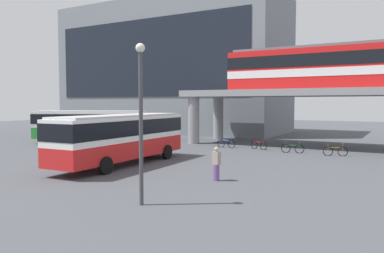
{
  "coord_description": "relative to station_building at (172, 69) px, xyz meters",
  "views": [
    {
      "loc": [
        16.46,
        -18.88,
        3.99
      ],
      "look_at": [
        2.23,
        6.16,
        2.2
      ],
      "focal_mm": 35.9,
      "sensor_mm": 36.0,
      "label": 1
    }
  ],
  "objects": [
    {
      "name": "ground_plane",
      "position": [
        13.27,
        -17.54,
        -8.85
      ],
      "size": [
        120.0,
        120.0,
        0.0
      ],
      "primitive_type": "plane",
      "color": "#47494F"
    },
    {
      "name": "station_building",
      "position": [
        0.0,
        0.0,
        0.0
      ],
      "size": [
        31.9,
        12.63,
        17.7
      ],
      "color": "slate",
      "rests_on": "ground_plane"
    },
    {
      "name": "bicycle_blue",
      "position": [
        15.62,
        -15.44,
        -8.49
      ],
      "size": [
        1.79,
        0.16,
        1.04
      ],
      "color": "black",
      "rests_on": "ground_plane"
    },
    {
      "name": "bus_secondary",
      "position": [
        2.67,
        -18.88,
        -6.86
      ],
      "size": [
        11.19,
        6.48,
        3.22
      ],
      "color": "#268C33",
      "rests_on": "ground_plane"
    },
    {
      "name": "bicycle_green",
      "position": [
        21.72,
        -16.11,
        -8.49
      ],
      "size": [
        1.77,
        0.41,
        1.04
      ],
      "color": "black",
      "rests_on": "ground_plane"
    },
    {
      "name": "bicycle_brown",
      "position": [
        24.96,
        -16.25,
        -8.49
      ],
      "size": [
        1.73,
        0.56,
        1.04
      ],
      "color": "black",
      "rests_on": "ground_plane"
    },
    {
      "name": "bus_main",
      "position": [
        13.72,
        -27.38,
        -6.86
      ],
      "size": [
        3.06,
        11.13,
        3.22
      ],
      "color": "red",
      "rests_on": "ground_plane"
    },
    {
      "name": "elevated_platform",
      "position": [
        26.85,
        -11.0,
        -4.32
      ],
      "size": [
        33.37,
        7.15,
        5.17
      ],
      "color": "gray",
      "rests_on": "ground_plane"
    },
    {
      "name": "lamp_post",
      "position": [
        20.72,
        -34.57,
        -5.16
      ],
      "size": [
        0.36,
        0.36,
        6.25
      ],
      "color": "#3F3F44",
      "rests_on": "ground_plane"
    },
    {
      "name": "pedestrian_near_building",
      "position": [
        21.21,
        -28.92,
        -8.04
      ],
      "size": [
        0.46,
        0.36,
        1.73
      ],
      "color": "#724C8C",
      "rests_on": "ground_plane"
    },
    {
      "name": "bicycle_red",
      "position": [
        18.57,
        -15.2,
        -8.49
      ],
      "size": [
        1.69,
        0.71,
        1.04
      ],
      "color": "black",
      "rests_on": "ground_plane"
    },
    {
      "name": "train",
      "position": [
        25.86,
        -11.0,
        -1.71
      ],
      "size": [
        23.03,
        2.96,
        3.84
      ],
      "color": "red",
      "rests_on": "elevated_platform"
    }
  ]
}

